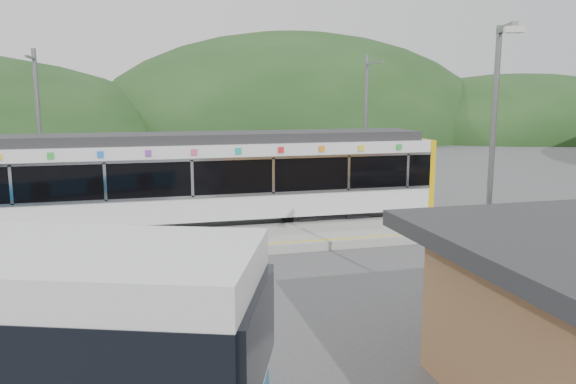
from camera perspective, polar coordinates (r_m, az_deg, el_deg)
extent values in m
plane|color=#4C4C4F|center=(16.83, -3.47, -8.17)|extent=(120.00, 120.00, 0.00)
ellipsoid|color=#1E3D19|center=(72.46, 0.63, 5.68)|extent=(52.00, 39.00, 26.00)
ellipsoid|color=#1E3D19|center=(79.98, 22.42, 5.34)|extent=(44.00, 33.00, 16.00)
cube|color=#9E9E99|center=(19.90, -5.33, -4.90)|extent=(26.00, 3.20, 0.30)
cube|color=yellow|center=(18.62, -4.68, -5.43)|extent=(26.00, 0.10, 0.01)
cube|color=black|center=(22.76, -26.46, -3.64)|extent=(3.20, 2.20, 0.56)
cube|color=black|center=(23.40, 3.65, -2.28)|extent=(3.20, 2.20, 0.56)
cube|color=silver|center=(22.14, -11.24, -1.19)|extent=(20.00, 2.90, 0.92)
cube|color=black|center=(21.94, -11.35, 1.85)|extent=(20.00, 2.96, 1.45)
cube|color=silver|center=(20.57, -11.03, -0.57)|extent=(20.00, 0.05, 0.10)
cube|color=silver|center=(20.38, -11.15, 3.17)|extent=(20.00, 0.05, 0.10)
cube|color=silver|center=(21.84, -11.43, 4.32)|extent=(20.00, 2.90, 0.45)
cube|color=#2D2D30|center=(21.80, -11.47, 5.38)|extent=(19.40, 2.50, 0.36)
cube|color=#DCB00B|center=(24.71, 12.81, 1.91)|extent=(0.24, 2.92, 3.00)
cube|color=silver|center=(20.87, -26.33, 0.62)|extent=(0.10, 0.05, 1.35)
cube|color=silver|center=(20.47, -18.09, 0.99)|extent=(0.10, 0.05, 1.35)
cube|color=silver|center=(20.50, -9.70, 1.35)|extent=(0.10, 0.05, 1.35)
cube|color=silver|center=(20.96, -1.50, 1.67)|extent=(0.10, 0.05, 1.35)
cube|color=silver|center=(21.84, 6.19, 1.95)|extent=(0.10, 0.05, 1.35)
cube|color=silver|center=(22.84, 12.07, 2.13)|extent=(0.10, 0.05, 1.35)
cube|color=green|center=(20.54, -22.97, 3.42)|extent=(0.22, 0.04, 0.22)
cube|color=blue|center=(20.37, -18.51, 3.64)|extent=(0.22, 0.04, 0.22)
cube|color=purple|center=(20.32, -14.00, 3.84)|extent=(0.22, 0.04, 0.22)
cube|color=#E54C8C|center=(20.40, -9.50, 4.02)|extent=(0.22, 0.04, 0.22)
cube|color=#19A5A5|center=(20.61, -5.05, 4.17)|extent=(0.22, 0.04, 0.22)
cube|color=red|center=(20.93, -0.72, 4.30)|extent=(0.22, 0.04, 0.22)
cube|color=orange|center=(21.37, 3.46, 4.39)|extent=(0.22, 0.04, 0.22)
cube|color=yellow|center=(21.92, 7.45, 4.46)|extent=(0.22, 0.04, 0.22)
cube|color=green|center=(22.57, 11.23, 4.51)|extent=(0.22, 0.04, 0.22)
cylinder|color=slate|center=(24.68, -23.89, 5.05)|extent=(0.18, 0.18, 7.00)
cube|color=slate|center=(23.88, -24.72, 12.32)|extent=(0.08, 1.80, 0.08)
cylinder|color=slate|center=(26.37, 7.86, 6.04)|extent=(0.18, 0.18, 7.00)
cube|color=slate|center=(25.62, 8.73, 12.85)|extent=(0.08, 1.80, 0.08)
cylinder|color=slate|center=(13.01, 19.85, 0.94)|extent=(0.12, 0.12, 6.62)
cube|color=slate|center=(12.54, 22.05, 15.19)|extent=(0.48, 1.08, 0.12)
cube|color=silver|center=(12.13, 23.46, 14.89)|extent=(0.39, 0.29, 0.12)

